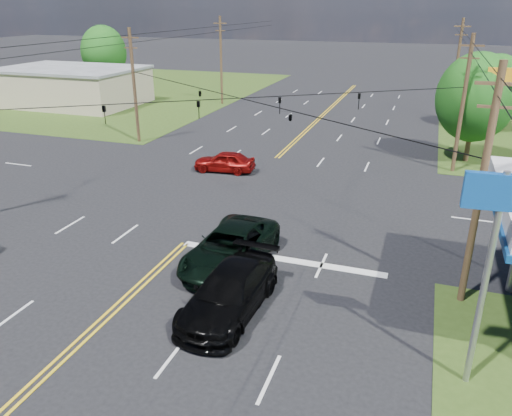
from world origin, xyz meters
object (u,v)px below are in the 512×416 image
at_px(pole_nw, 134,85).
at_px(pole_ne, 463,103).
at_px(tree_right_b, 496,85).
at_px(polesign_se, 496,226).
at_px(pole_left_far, 221,60).
at_px(retail_nw, 72,87).
at_px(suv_black, 230,292).
at_px(pole_se, 481,187).
at_px(tree_right_a, 476,98).
at_px(tree_far_l, 104,52).
at_px(pickup_dkgreen, 231,248).
at_px(pole_right_far, 456,68).

bearing_deg(pole_nw, pole_ne, 0.00).
height_order(tree_right_b, polesign_se, tree_right_b).
bearing_deg(pole_left_far, retail_nw, -160.56).
relative_size(retail_nw, suv_black, 2.67).
xyz_separation_m(pole_se, polesign_se, (0.00, -5.00, 0.55)).
bearing_deg(tree_right_a, retail_nw, 167.20).
bearing_deg(pole_nw, pole_left_far, 90.00).
distance_m(pole_ne, tree_right_b, 15.42).
xyz_separation_m(pole_left_far, tree_far_l, (-19.00, 4.00, 0.03)).
relative_size(tree_right_a, polesign_se, 1.15).
bearing_deg(pole_ne, polesign_se, -90.00).
height_order(pole_se, pole_left_far, pole_left_far).
relative_size(pole_nw, tree_right_a, 1.16).
distance_m(retail_nw, pickup_dkgreen, 45.48).
bearing_deg(retail_nw, tree_far_l, 101.31).
relative_size(pole_ne, suv_black, 1.59).
bearing_deg(retail_nw, tree_right_a, -12.80).
height_order(pole_ne, pickup_dkgreen, pole_ne).
bearing_deg(polesign_se, pole_ne, 90.00).
bearing_deg(suv_black, retail_nw, 137.49).
distance_m(pole_left_far, tree_far_l, 19.42).
bearing_deg(polesign_se, pole_right_far, 90.00).
xyz_separation_m(pole_left_far, tree_right_a, (27.00, -16.00, -0.30)).
bearing_deg(pole_right_far, tree_right_b, -48.81).
height_order(suv_black, polesign_se, polesign_se).
height_order(retail_nw, tree_right_b, tree_right_b).
height_order(pole_se, tree_right_b, pole_se).
distance_m(pole_se, tree_right_b, 33.19).
xyz_separation_m(tree_right_a, tree_right_b, (2.50, 12.00, -0.65)).
height_order(pole_se, tree_far_l, pole_se).
relative_size(pole_se, suv_black, 1.59).
bearing_deg(suv_black, pole_left_far, 115.91).
relative_size(retail_nw, pole_left_far, 1.60).
bearing_deg(pole_ne, pole_left_far, 143.84).
height_order(pole_nw, tree_far_l, pole_nw).
distance_m(pole_ne, pole_left_far, 32.20).
xyz_separation_m(pole_ne, pickup_dkgreen, (-10.00, -18.28, -4.03)).
distance_m(pole_nw, suv_black, 28.17).
xyz_separation_m(pole_se, suv_black, (-8.64, -3.81, -4.05)).
relative_size(pole_ne, pickup_dkgreen, 1.48).
bearing_deg(pickup_dkgreen, pole_right_far, 77.04).
xyz_separation_m(pole_se, tree_right_a, (1.00, 21.00, -0.05)).
bearing_deg(tree_right_a, pole_ne, -108.43).
xyz_separation_m(pole_nw, pole_left_far, (0.00, 19.00, 0.25)).
xyz_separation_m(pickup_dkgreen, suv_black, (1.36, -3.54, -0.02)).
bearing_deg(tree_far_l, tree_right_b, -9.37).
bearing_deg(tree_right_b, polesign_se, -95.26).
bearing_deg(pole_left_far, suv_black, -66.95).
distance_m(retail_nw, tree_right_a, 45.21).
relative_size(tree_right_b, tree_far_l, 0.81).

